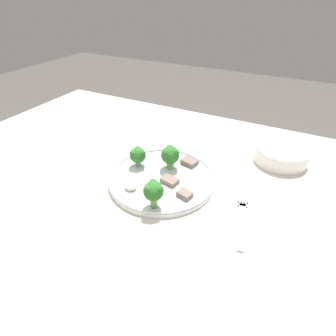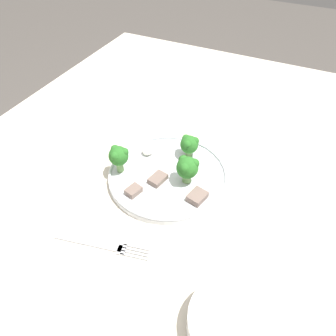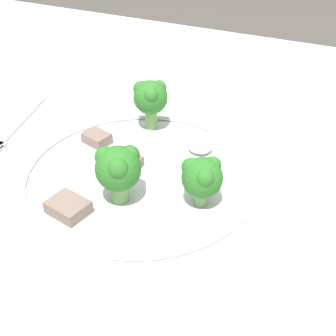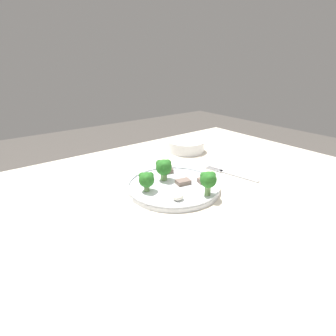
% 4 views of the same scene
% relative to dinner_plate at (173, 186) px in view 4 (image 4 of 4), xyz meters
% --- Properties ---
extents(table, '(1.39, 1.00, 0.74)m').
position_rel_dinner_plate_xyz_m(table, '(-0.01, -0.04, -0.10)').
color(table, beige).
rests_on(table, ground_plane).
extents(dinner_plate, '(0.27, 0.27, 0.02)m').
position_rel_dinner_plate_xyz_m(dinner_plate, '(0.00, 0.00, 0.00)').
color(dinner_plate, white).
rests_on(dinner_plate, table).
extents(fork, '(0.06, 0.19, 0.00)m').
position_rel_dinner_plate_xyz_m(fork, '(0.22, -0.04, -0.01)').
color(fork, '#B2B2B7').
rests_on(fork, table).
extents(cream_bowl, '(0.15, 0.15, 0.05)m').
position_rel_dinner_plate_xyz_m(cream_bowl, '(0.26, 0.24, 0.01)').
color(cream_bowl, white).
rests_on(cream_bowl, table).
extents(broccoli_floret_near_rim_left, '(0.04, 0.04, 0.06)m').
position_rel_dinner_plate_xyz_m(broccoli_floret_near_rim_left, '(-0.08, 0.02, 0.04)').
color(broccoli_floret_near_rim_left, '#709E56').
rests_on(broccoli_floret_near_rim_left, dinner_plate).
extents(broccoli_floret_center_left, '(0.05, 0.05, 0.07)m').
position_rel_dinner_plate_xyz_m(broccoli_floret_center_left, '(0.00, 0.05, 0.04)').
color(broccoli_floret_center_left, '#709E56').
rests_on(broccoli_floret_center_left, dinner_plate).
extents(broccoli_floret_back_left, '(0.05, 0.04, 0.07)m').
position_rel_dinner_plate_xyz_m(broccoli_floret_back_left, '(0.04, -0.10, 0.05)').
color(broccoli_floret_back_left, '#709E56').
rests_on(broccoli_floret_back_left, dinner_plate).
extents(meat_slice_front_slice, '(0.05, 0.04, 0.01)m').
position_rel_dinner_plate_xyz_m(meat_slice_front_slice, '(0.03, -0.01, 0.01)').
color(meat_slice_front_slice, '#756056').
rests_on(meat_slice_front_slice, dinner_plate).
extents(meat_slice_middle_slice, '(0.04, 0.03, 0.01)m').
position_rel_dinner_plate_xyz_m(meat_slice_middle_slice, '(0.08, -0.04, 0.01)').
color(meat_slice_middle_slice, '#756056').
rests_on(meat_slice_middle_slice, dinner_plate).
extents(meat_slice_rear_slice, '(0.05, 0.04, 0.01)m').
position_rel_dinner_plate_xyz_m(meat_slice_rear_slice, '(0.04, 0.09, 0.01)').
color(meat_slice_rear_slice, '#756056').
rests_on(meat_slice_rear_slice, dinner_plate).
extents(sauce_dollop, '(0.03, 0.03, 0.02)m').
position_rel_dinner_plate_xyz_m(sauce_dollop, '(-0.04, -0.08, 0.01)').
color(sauce_dollop, silver).
rests_on(sauce_dollop, dinner_plate).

